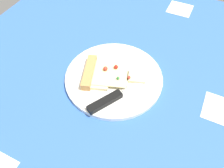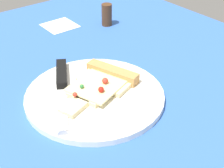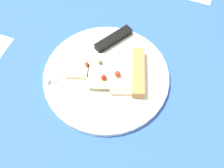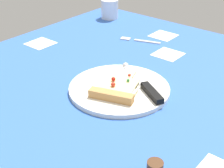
# 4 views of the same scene
# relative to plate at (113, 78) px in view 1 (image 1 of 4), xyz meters

# --- Properties ---
(ground_plane) EXTENTS (1.13, 1.13, 0.03)m
(ground_plane) POSITION_rel_plate_xyz_m (-0.04, -0.00, -0.02)
(ground_plane) COLOR #3360B7
(ground_plane) RESTS_ON ground
(plate) EXTENTS (0.28, 0.28, 0.01)m
(plate) POSITION_rel_plate_xyz_m (0.00, 0.00, 0.00)
(plate) COLOR white
(plate) RESTS_ON ground_plane
(pizza_slice) EXTENTS (0.19, 0.14, 0.03)m
(pizza_slice) POSITION_rel_plate_xyz_m (0.02, 0.01, 0.01)
(pizza_slice) COLOR beige
(pizza_slice) RESTS_ON plate
(knife) EXTENTS (0.14, 0.22, 0.02)m
(knife) POSITION_rel_plate_xyz_m (-0.04, 0.05, 0.01)
(knife) COLOR silver
(knife) RESTS_ON plate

